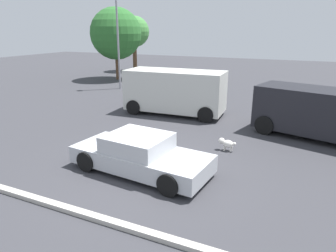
{
  "coord_description": "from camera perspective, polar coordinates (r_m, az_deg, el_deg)",
  "views": [
    {
      "loc": [
        4.24,
        -7.45,
        4.23
      ],
      "look_at": [
        -0.13,
        2.0,
        0.9
      ],
      "focal_mm": 32.48,
      "sensor_mm": 36.0,
      "label": 1
    }
  ],
  "objects": [
    {
      "name": "ground_plane",
      "position": [
        9.56,
        -4.36,
        -8.58
      ],
      "size": [
        80.0,
        80.0,
        0.0
      ],
      "primitive_type": "plane",
      "color": "#38383D"
    },
    {
      "name": "sedan_foreground",
      "position": [
        9.4,
        -5.28,
        -5.39
      ],
      "size": [
        4.49,
        2.2,
        1.18
      ],
      "rotation": [
        0.0,
        0.0,
        -0.09
      ],
      "color": "#B7BABF",
      "rests_on": "ground_plane"
    },
    {
      "name": "dog",
      "position": [
        11.23,
        10.95,
        -3.19
      ],
      "size": [
        0.66,
        0.29,
        0.45
      ],
      "rotation": [
        0.0,
        0.0,
        3.1
      ],
      "color": "white",
      "rests_on": "ground_plane"
    },
    {
      "name": "van_white",
      "position": [
        15.7,
        1.26,
        6.63
      ],
      "size": [
        5.12,
        2.38,
        2.24
      ],
      "rotation": [
        0.0,
        0.0,
        3.2
      ],
      "color": "silver",
      "rests_on": "ground_plane"
    },
    {
      "name": "suv_dark",
      "position": [
        13.5,
        26.68,
        2.37
      ],
      "size": [
        5.24,
        3.15,
        1.99
      ],
      "rotation": [
        0.0,
        0.0,
        2.89
      ],
      "color": "black",
      "rests_on": "ground_plane"
    },
    {
      "name": "pedestrian",
      "position": [
        17.85,
        4.22,
        6.95
      ],
      "size": [
        0.3,
        0.56,
        1.54
      ],
      "rotation": [
        0.0,
        0.0,
        3.3
      ],
      "color": "gray",
      "rests_on": "ground_plane"
    },
    {
      "name": "parking_curb",
      "position": [
        7.64,
        -14.47,
        -15.99
      ],
      "size": [
        8.21,
        0.2,
        0.12
      ],
      "primitive_type": "cube",
      "color": "#B7B2A8",
      "rests_on": "ground_plane"
    },
    {
      "name": "light_post_near",
      "position": [
        22.7,
        -9.54,
        18.93
      ],
      "size": [
        0.44,
        0.44,
        7.19
      ],
      "color": "gray",
      "rests_on": "ground_plane"
    },
    {
      "name": "tree_back_left",
      "position": [
        27.22,
        -9.76,
        16.71
      ],
      "size": [
        4.33,
        4.33,
        6.04
      ],
      "color": "brown",
      "rests_on": "ground_plane"
    },
    {
      "name": "tree_back_center",
      "position": [
        32.61,
        -6.39,
        17.14
      ],
      "size": [
        3.09,
        3.09,
        5.54
      ],
      "color": "brown",
      "rests_on": "ground_plane"
    }
  ]
}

